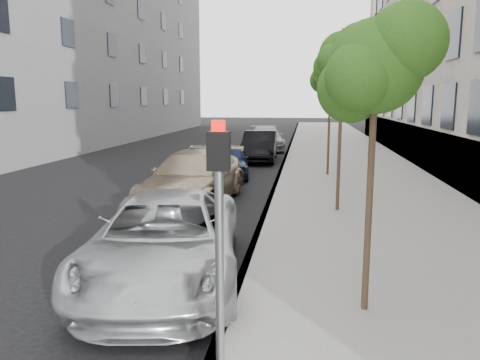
% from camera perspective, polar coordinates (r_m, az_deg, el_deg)
% --- Properties ---
extents(ground, '(160.00, 160.00, 0.00)m').
position_cam_1_polar(ground, '(6.64, -13.89, -19.87)').
color(ground, black).
rests_on(ground, ground).
extents(sidewalk, '(6.40, 72.00, 0.14)m').
position_cam_1_polar(sidewalk, '(29.57, 11.96, 3.40)').
color(sidewalk, gray).
rests_on(sidewalk, ground).
extents(curb, '(0.15, 72.00, 0.14)m').
position_cam_1_polar(curb, '(29.52, 5.89, 3.55)').
color(curb, '#9E9B93').
rests_on(curb, ground).
extents(tree_near, '(1.67, 1.47, 4.40)m').
position_cam_1_polar(tree_near, '(6.91, 16.45, 13.14)').
color(tree_near, '#38281C').
rests_on(tree_near, sidewalk).
extents(tree_mid, '(1.65, 1.45, 5.12)m').
position_cam_1_polar(tree_mid, '(13.42, 12.53, 14.61)').
color(tree_mid, '#38281C').
rests_on(tree_mid, sidewalk).
extents(tree_far, '(1.77, 1.57, 5.08)m').
position_cam_1_polar(tree_far, '(19.88, 11.08, 12.76)').
color(tree_far, '#38281C').
rests_on(tree_far, sidewalk).
extents(signal_pole, '(0.24, 0.18, 2.90)m').
position_cam_1_polar(signal_pole, '(5.17, -2.55, -4.68)').
color(signal_pole, '#939699').
rests_on(signal_pole, sidewalk).
extents(minivan, '(3.37, 5.89, 1.55)m').
position_cam_1_polar(minivan, '(8.57, -9.08, -7.17)').
color(minivan, '#B7BABC').
rests_on(minivan, ground).
extents(suv, '(2.80, 5.87, 1.65)m').
position_cam_1_polar(suv, '(14.70, -5.67, 0.23)').
color(suv, tan).
rests_on(suv, ground).
extents(sedan_blue, '(2.11, 4.13, 1.35)m').
position_cam_1_polar(sedan_blue, '(19.93, -1.28, 2.35)').
color(sedan_blue, '#101935').
rests_on(sedan_blue, ground).
extents(sedan_black, '(1.84, 4.90, 1.60)m').
position_cam_1_polar(sedan_black, '(24.96, 2.43, 4.14)').
color(sedan_black, black).
rests_on(sedan_black, ground).
extents(sedan_rear, '(2.93, 5.48, 1.51)m').
position_cam_1_polar(sedan_rear, '(30.63, 3.16, 5.10)').
color(sedan_rear, '#999BA0').
rests_on(sedan_rear, ground).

